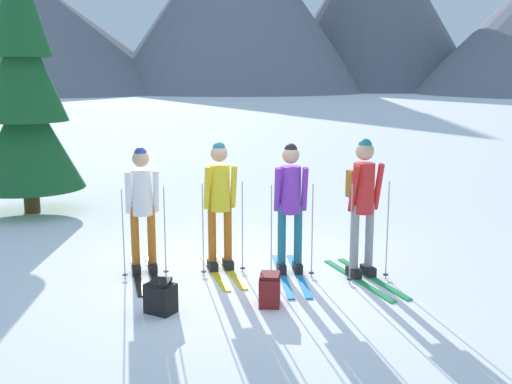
% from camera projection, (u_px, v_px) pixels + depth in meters
% --- Properties ---
extents(ground_plane, '(400.00, 400.00, 0.00)m').
position_uv_depth(ground_plane, '(250.00, 273.00, 8.41)').
color(ground_plane, white).
extents(skier_in_white, '(0.87, 1.66, 1.72)m').
position_uv_depth(skier_in_white, '(142.00, 206.00, 8.21)').
color(skier_in_white, black).
rests_on(skier_in_white, ground).
extents(skier_in_yellow, '(0.86, 1.56, 1.78)m').
position_uv_depth(skier_in_yellow, '(220.00, 200.00, 8.33)').
color(skier_in_yellow, yellow).
rests_on(skier_in_yellow, ground).
extents(skier_in_purple, '(0.63, 1.82, 1.77)m').
position_uv_depth(skier_in_purple, '(290.00, 201.00, 8.21)').
color(skier_in_purple, '#1E84D1').
rests_on(skier_in_purple, ground).
extents(skier_in_red, '(1.04, 1.70, 1.85)m').
position_uv_depth(skier_in_red, '(363.00, 199.00, 8.04)').
color(skier_in_red, green).
rests_on(skier_in_red, ground).
extents(pine_tree_near, '(2.07, 2.07, 5.00)m').
position_uv_depth(pine_tree_near, '(24.00, 94.00, 11.60)').
color(pine_tree_near, '#51381E').
rests_on(pine_tree_near, ground).
extents(backpack_on_snow_front, '(0.39, 0.35, 0.38)m').
position_uv_depth(backpack_on_snow_front, '(161.00, 297.00, 6.99)').
color(backpack_on_snow_front, black).
rests_on(backpack_on_snow_front, ground).
extents(backpack_on_snow_beside, '(0.25, 0.33, 0.38)m').
position_uv_depth(backpack_on_snow_beside, '(270.00, 290.00, 7.22)').
color(backpack_on_snow_beside, maroon).
rests_on(backpack_on_snow_beside, ground).
extents(mountain_ridge_distant, '(121.82, 54.97, 25.98)m').
position_uv_depth(mountain_ridge_distant, '(317.00, 5.00, 81.55)').
color(mountain_ridge_distant, slate).
rests_on(mountain_ridge_distant, ground).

